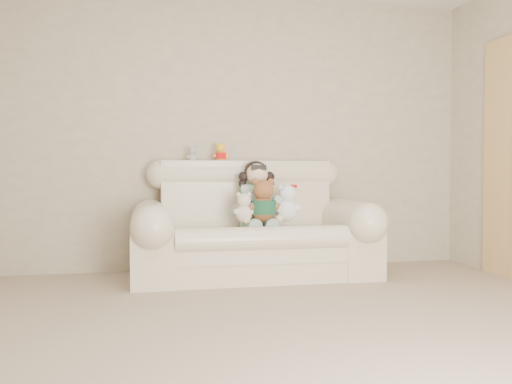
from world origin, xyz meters
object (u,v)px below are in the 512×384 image
(white_cat, at_px, (287,199))
(cream_teddy, at_px, (244,204))
(seated_child, at_px, (257,194))
(sofa, at_px, (254,218))
(brown_teddy, at_px, (263,196))

(white_cat, relative_size, cream_teddy, 1.28)
(seated_child, bearing_deg, sofa, -113.77)
(sofa, bearing_deg, seated_child, 60.27)
(sofa, relative_size, seated_child, 3.43)
(sofa, height_order, white_cat, sofa)
(sofa, height_order, cream_teddy, sofa)
(white_cat, bearing_deg, cream_teddy, 174.70)
(sofa, xyz_separation_m, seated_child, (0.05, 0.08, 0.21))
(sofa, relative_size, white_cat, 5.56)
(seated_child, bearing_deg, brown_teddy, -81.05)
(sofa, xyz_separation_m, brown_teddy, (0.06, -0.13, 0.20))
(brown_teddy, distance_m, cream_teddy, 0.18)
(seated_child, height_order, cream_teddy, seated_child)
(sofa, relative_size, cream_teddy, 7.13)
(sofa, distance_m, cream_teddy, 0.23)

